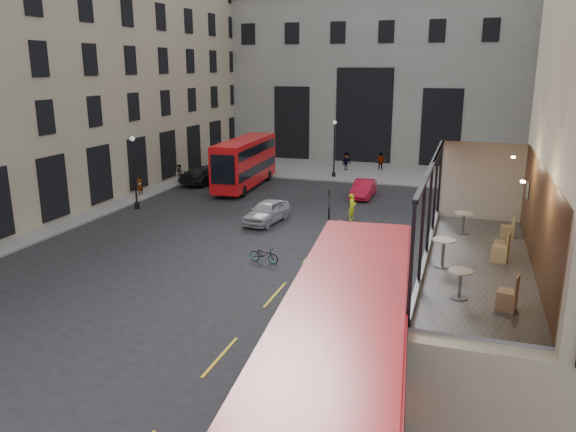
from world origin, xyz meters
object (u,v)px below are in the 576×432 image
(cafe_table_near, at_px, (460,280))
(cafe_table_far, at_px, (464,220))
(traffic_light_near, at_px, (329,214))
(bus_near, at_px, (344,375))
(traffic_light_far, at_px, (218,157))
(car_b, at_px, (363,189))
(pedestrian_d, at_px, (479,170))
(cafe_chair_a, at_px, (507,299))
(cafe_chair_d, at_px, (508,231))
(car_c, at_px, (207,175))
(pedestrian_b, at_px, (347,162))
(cafe_chair_c, at_px, (500,247))
(bus_far, at_px, (245,160))
(cafe_table_mid, at_px, (443,249))
(pedestrian_e, at_px, (140,185))
(cafe_chair_b, at_px, (501,252))
(bicycle, at_px, (264,255))
(pedestrian_a, at_px, (180,174))
(street_lamp_b, at_px, (334,152))
(pedestrian_c, at_px, (381,162))
(street_lamp_a, at_px, (135,177))
(cyclist, at_px, (352,207))

(cafe_table_near, bearing_deg, cafe_table_far, 90.42)
(traffic_light_near, height_order, bus_near, bus_near)
(traffic_light_far, xyz_separation_m, car_b, (13.17, -1.24, -1.73))
(traffic_light_near, bearing_deg, pedestrian_d, 72.72)
(pedestrian_d, xyz_separation_m, cafe_table_far, (-0.97, -34.69, 4.26))
(cafe_chair_a, relative_size, cafe_chair_d, 1.14)
(car_c, relative_size, pedestrian_b, 2.89)
(cafe_chair_c, bearing_deg, traffic_light_far, 129.28)
(bus_far, relative_size, cafe_table_mid, 12.91)
(bus_far, distance_m, pedestrian_e, 9.08)
(cafe_table_mid, bearing_deg, cafe_table_far, 82.41)
(cafe_chair_b, bearing_deg, bicycle, 138.84)
(pedestrian_a, bearing_deg, cafe_table_near, -50.93)
(car_b, bearing_deg, pedestrian_b, 108.80)
(bus_far, height_order, cafe_table_mid, cafe_table_mid)
(street_lamp_b, height_order, cafe_table_near, cafe_table_near)
(bicycle, height_order, cafe_chair_b, cafe_chair_b)
(car_c, distance_m, pedestrian_a, 2.37)
(traffic_light_near, relative_size, street_lamp_b, 0.71)
(traffic_light_far, xyz_separation_m, pedestrian_b, (9.42, 9.64, -1.48))
(pedestrian_a, distance_m, cafe_chair_a, 39.57)
(pedestrian_c, bearing_deg, street_lamp_a, 40.02)
(pedestrian_b, distance_m, cafe_chair_d, 37.38)
(cafe_table_mid, bearing_deg, cafe_chair_a, -57.66)
(car_b, height_order, pedestrian_a, pedestrian_a)
(cafe_table_far, xyz_separation_m, cafe_chair_b, (1.12, -2.64, -0.22))
(cyclist, bearing_deg, cafe_table_near, -147.65)
(street_lamp_b, xyz_separation_m, cafe_table_far, (11.99, -31.14, 2.70))
(car_b, relative_size, cafe_chair_b, 4.66)
(bus_far, height_order, pedestrian_c, bus_far)
(traffic_light_far, relative_size, bus_near, 0.30)
(pedestrian_e, bearing_deg, bus_near, 50.97)
(cyclist, bearing_deg, cafe_chair_a, -145.46)
(cafe_chair_c, bearing_deg, cafe_chair_b, -90.81)
(car_c, relative_size, cafe_table_far, 7.36)
(bus_near, height_order, cafe_chair_a, cafe_chair_a)
(traffic_light_far, relative_size, cyclist, 2.11)
(bus_far, xyz_separation_m, cafe_chair_a, (19.38, -30.80, 2.53))
(bus_far, bearing_deg, cafe_table_mid, -57.83)
(traffic_light_far, relative_size, cafe_table_far, 5.11)
(cafe_table_far, bearing_deg, street_lamp_a, 146.63)
(cafe_table_far, bearing_deg, cafe_table_near, -89.58)
(bus_far, bearing_deg, cafe_chair_b, -54.62)
(cyclist, distance_m, cafe_chair_c, 21.07)
(street_lamp_a, distance_m, bicycle, 15.41)
(street_lamp_a, distance_m, pedestrian_b, 22.77)
(street_lamp_a, height_order, bus_far, street_lamp_a)
(car_c, xyz_separation_m, cafe_chair_a, (23.25, -31.18, 4.07))
(car_b, bearing_deg, cafe_chair_a, -73.65)
(pedestrian_d, distance_m, cafe_chair_a, 41.07)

